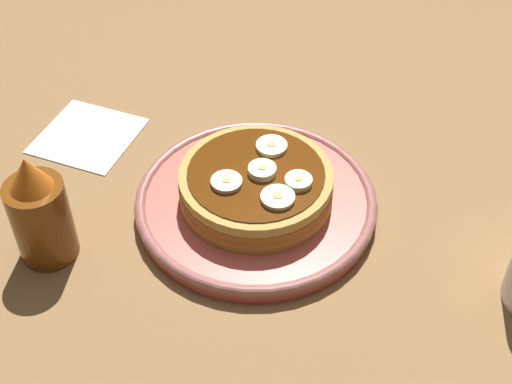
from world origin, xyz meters
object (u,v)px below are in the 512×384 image
object	(u,v)px
banana_slice_1	(278,198)
banana_slice_3	(227,182)
banana_slice_2	(272,147)
banana_slice_4	(298,182)
syrup_bottle	(40,213)
plate	(256,202)
napkin	(88,135)
pancake_stack	(256,187)
banana_slice_0	(262,171)

from	to	relation	value
banana_slice_1	banana_slice_3	world-z (taller)	same
banana_slice_2	banana_slice_4	size ratio (longest dim) A/B	1.19
banana_slice_3	banana_slice_4	bearing A→B (deg)	95.60
syrup_bottle	banana_slice_2	bearing A→B (deg)	118.67
plate	banana_slice_2	xyz separation A→B (cm)	(-4.02, 1.30, 4.50)
napkin	syrup_bottle	size ratio (longest dim) A/B	0.88
pancake_stack	banana_slice_0	distance (cm)	2.27
plate	banana_slice_1	xyz separation A→B (cm)	(3.73, 2.50, 4.51)
syrup_bottle	napkin	bearing A→B (deg)	-177.00
banana_slice_1	banana_slice_2	distance (cm)	7.84
banana_slice_3	banana_slice_4	world-z (taller)	banana_slice_4
pancake_stack	banana_slice_2	xyz separation A→B (cm)	(-4.26, 1.29, 2.04)
napkin	banana_slice_1	bearing A→B (deg)	59.13
pancake_stack	banana_slice_0	xyz separation A→B (cm)	(-0.23, 0.62, 2.17)
plate	syrup_bottle	distance (cm)	22.22
banana_slice_1	napkin	xyz separation A→B (cm)	(-14.22, -23.79, -5.50)
plate	pancake_stack	bearing A→B (deg)	3.17
pancake_stack	plate	bearing A→B (deg)	-176.83
plate	napkin	distance (cm)	23.75
pancake_stack	banana_slice_0	size ratio (longest dim) A/B	5.61
plate	banana_slice_3	distance (cm)	5.66
pancake_stack	banana_slice_4	world-z (taller)	banana_slice_4
banana_slice_0	syrup_bottle	distance (cm)	22.37
pancake_stack	syrup_bottle	size ratio (longest dim) A/B	1.31
banana_slice_3	banana_slice_1	bearing A→B (deg)	71.48
pancake_stack	banana_slice_4	xyz separation A→B (cm)	(1.01, 4.41, 2.13)
plate	syrup_bottle	xyz separation A→B (cm)	(7.81, -20.33, 4.39)
banana_slice_1	banana_slice_2	xyz separation A→B (cm)	(-7.75, -1.20, -0.01)
plate	banana_slice_1	world-z (taller)	banana_slice_1
banana_slice_0	banana_slice_1	xyz separation A→B (cm)	(3.72, 1.86, -0.11)
banana_slice_3	banana_slice_4	distance (cm)	7.27
syrup_bottle	banana_slice_0	bearing A→B (deg)	110.41
pancake_stack	napkin	bearing A→B (deg)	-116.72
plate	pancake_stack	size ratio (longest dim) A/B	1.57
banana_slice_2	napkin	bearing A→B (deg)	-105.98
banana_slice_1	banana_slice_2	world-z (taller)	same
banana_slice_2	banana_slice_3	size ratio (longest dim) A/B	1.05
plate	banana_slice_3	xyz separation A→B (cm)	(1.95, -2.81, 4.51)
banana_slice_0	banana_slice_4	distance (cm)	3.98
banana_slice_0	syrup_bottle	world-z (taller)	syrup_bottle
banana_slice_2	banana_slice_3	bearing A→B (deg)	-34.57
plate	banana_slice_4	bearing A→B (deg)	74.29
plate	banana_slice_4	world-z (taller)	banana_slice_4
syrup_bottle	plate	bearing A→B (deg)	111.01
banana_slice_2	plate	bearing A→B (deg)	-17.95
pancake_stack	banana_slice_4	bearing A→B (deg)	77.12
banana_slice_1	banana_slice_2	bearing A→B (deg)	-171.24
banana_slice_0	banana_slice_2	size ratio (longest dim) A/B	0.87
pancake_stack	napkin	xyz separation A→B (cm)	(-10.73, -21.30, -3.45)
plate	banana_slice_3	world-z (taller)	banana_slice_3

